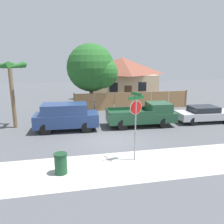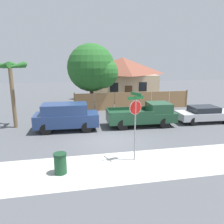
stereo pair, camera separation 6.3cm
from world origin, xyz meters
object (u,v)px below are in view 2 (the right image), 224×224
stop_sign (135,115)px  oak_tree (94,69)px  orange_pickup (144,115)px  red_suv (66,116)px  trash_bin (60,163)px  house (122,77)px  parked_sedan (205,114)px  palm_tree (10,72)px

stop_sign → oak_tree: bearing=72.3°
stop_sign → orange_pickup: bearing=46.3°
red_suv → orange_pickup: (5.85, -0.01, -0.18)m
orange_pickup → trash_bin: orange_pickup is taller
house → orange_pickup: (-1.46, -13.05, -1.92)m
orange_pickup → red_suv: bearing=-178.2°
oak_tree → trash_bin: size_ratio=7.06×
house → trash_bin: house is taller
parked_sedan → trash_bin: parked_sedan is taller
red_suv → palm_tree: bearing=160.9°
parked_sedan → stop_sign: stop_sign is taller
trash_bin → stop_sign: bearing=10.2°
oak_tree → trash_bin: oak_tree is taller
house → parked_sedan: 13.73m
palm_tree → parked_sedan: bearing=-5.6°
palm_tree → red_suv: palm_tree is taller
parked_sedan → trash_bin: 12.92m
parked_sedan → red_suv: bearing=-178.1°
house → red_suv: (-7.30, -13.04, -1.73)m
palm_tree → parked_sedan: 15.27m
red_suv → oak_tree: bearing=70.6°
palm_tree → stop_sign: palm_tree is taller
orange_pickup → trash_bin: 8.76m
orange_pickup → stop_sign: size_ratio=1.52×
palm_tree → trash_bin: 9.27m
palm_tree → orange_pickup: size_ratio=0.93×
trash_bin → orange_pickup: bearing=46.0°
oak_tree → palm_tree: bearing=-138.5°
red_suv → stop_sign: stop_sign is taller
red_suv → parked_sedan: bearing=1.9°
parked_sedan → stop_sign: bearing=-141.7°
house → palm_tree: (-11.07, -11.59, 1.36)m
oak_tree → orange_pickup: size_ratio=1.28×
palm_tree → stop_sign: (7.13, -7.10, -1.81)m
oak_tree → red_suv: bearing=-111.3°
oak_tree → orange_pickup: bearing=-67.8°
oak_tree → orange_pickup: oak_tree is taller
oak_tree → parked_sedan: oak_tree is taller
orange_pickup → trash_bin: size_ratio=5.52×
house → red_suv: house is taller
red_suv → orange_pickup: red_suv is taller
parked_sedan → trash_bin: bearing=-148.8°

